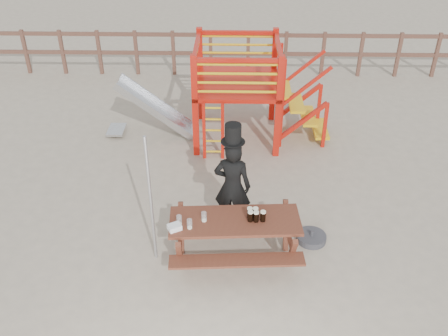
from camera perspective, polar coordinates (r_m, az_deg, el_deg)
ground at (r=7.89m, az=-0.13°, el=-9.03°), size 60.00×60.00×0.00m
back_fence at (r=13.65m, az=0.62°, el=13.49°), size 15.09×0.09×1.20m
playground_fort at (r=10.34m, az=1.06°, el=8.93°), size 4.71×1.84×2.10m
picnic_table at (r=7.42m, az=1.24°, el=-7.56°), size 1.97×1.42×0.73m
man_with_hat at (r=7.77m, az=0.97°, el=-1.85°), size 0.64×0.48×1.89m
metal_pole at (r=7.13m, az=-8.36°, el=-3.81°), size 0.05×0.05×2.11m
parasol_base at (r=8.10m, az=9.96°, el=-7.85°), size 0.47×0.47×0.20m
paper_bag at (r=7.08m, az=-5.68°, el=-6.75°), size 0.22×0.21×0.08m
stout_pints at (r=7.20m, az=3.55°, el=-5.36°), size 0.27×0.17×0.17m
empty_glasses at (r=7.13m, az=-3.80°, el=-6.02°), size 0.43×0.24×0.15m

